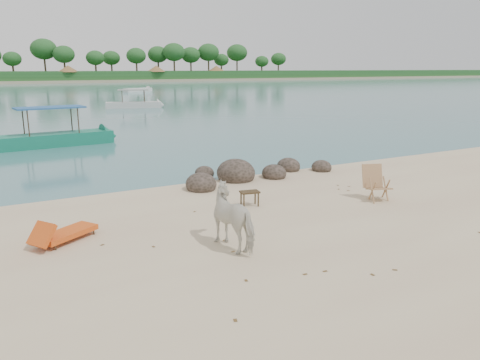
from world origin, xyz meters
The scene contains 12 objects.
water centered at (0.00, 90.00, 0.00)m, with size 400.00×400.00×0.00m, color #346569.
far_shore centered at (0.00, 170.00, 0.00)m, with size 420.00×90.00×1.40m, color tan.
far_scenery centered at (0.03, 136.70, 3.14)m, with size 420.00×18.00×9.50m.
boulders centered at (1.90, 5.65, 0.19)m, with size 6.29×2.77×1.03m.
cow centered at (-1.61, -0.08, 0.70)m, with size 0.76×1.66×1.40m, color silver.
side_table centered at (0.24, 2.53, 0.22)m, with size 0.55×0.36×0.44m, color #312313, non-canonical shape.
lounge_chair centered at (-4.93, 2.15, 0.26)m, with size 1.75×0.61×0.53m, color #E64C1B, non-canonical shape.
deck_chair centered at (4.03, 1.15, 0.54)m, with size 0.68×0.75×1.07m, color tan, non-canonical shape.
boat_near centered at (-3.26, 17.41, 1.67)m, with size 6.89×1.55×3.35m, color #126E54, non-canonical shape.
boat_mid centered at (7.51, 39.30, 1.52)m, with size 6.25×1.41×3.04m, color beige, non-canonical shape.
boat_far centered at (18.02, 72.67, 0.36)m, with size 6.23×1.40×0.72m, color silver, non-canonical shape.
dead_leaves centered at (0.53, -0.06, 0.01)m, with size 8.82×6.27×0.00m.
Camera 1 is at (-6.38, -8.94, 4.00)m, focal length 35.00 mm.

